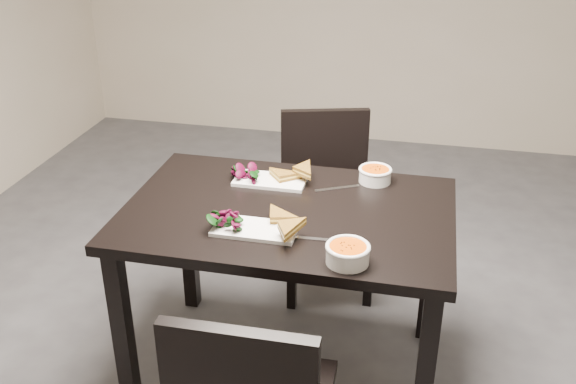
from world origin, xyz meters
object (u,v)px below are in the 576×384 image
(soup_bowl_near, at_px, (348,253))
(table, at_px, (288,232))
(plate_near, at_px, (255,229))
(plate_far, at_px, (270,181))
(chair_far, at_px, (326,190))
(soup_bowl_far, at_px, (375,174))

(soup_bowl_near, bearing_deg, table, 130.28)
(plate_near, height_order, plate_far, same)
(table, xyz_separation_m, soup_bowl_near, (0.26, -0.31, 0.14))
(table, bearing_deg, soup_bowl_near, -49.72)
(table, bearing_deg, chair_far, 87.72)
(plate_near, distance_m, soup_bowl_near, 0.36)
(soup_bowl_near, bearing_deg, soup_bowl_far, 87.69)
(plate_near, bearing_deg, soup_bowl_near, -20.72)
(table, height_order, soup_bowl_near, soup_bowl_near)
(plate_near, bearing_deg, table, 67.37)
(chair_far, height_order, soup_bowl_near, chair_far)
(plate_near, distance_m, soup_bowl_far, 0.60)
(soup_bowl_near, bearing_deg, plate_near, 159.28)
(chair_far, xyz_separation_m, plate_far, (-0.15, -0.51, 0.27))
(soup_bowl_near, xyz_separation_m, plate_far, (-0.38, 0.51, -0.03))
(chair_far, xyz_separation_m, soup_bowl_near, (0.23, -1.02, 0.30))
(plate_near, relative_size, soup_bowl_near, 2.02)
(table, height_order, soup_bowl_far, soup_bowl_far)
(plate_far, bearing_deg, soup_bowl_near, -53.53)
(chair_far, bearing_deg, plate_far, -122.01)
(plate_far, bearing_deg, soup_bowl_far, 13.39)
(plate_far, bearing_deg, plate_near, -83.69)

